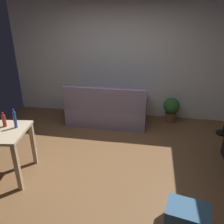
{
  "coord_description": "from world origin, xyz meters",
  "views": [
    {
      "loc": [
        0.73,
        -2.99,
        2.29
      ],
      "look_at": [
        0.1,
        0.5,
        0.75
      ],
      "focal_mm": 36.56,
      "sensor_mm": 36.0,
      "label": 1
    }
  ],
  "objects_px": {
    "bottle_red": "(4,120)",
    "bottle_blue": "(15,119)",
    "potted_plant": "(171,108)",
    "couch": "(107,110)",
    "storage_box": "(187,218)"
  },
  "relations": [
    {
      "from": "couch",
      "to": "bottle_red",
      "type": "distance_m",
      "value": 2.29
    },
    {
      "from": "potted_plant",
      "to": "storage_box",
      "type": "distance_m",
      "value": 2.88
    },
    {
      "from": "potted_plant",
      "to": "bottle_red",
      "type": "xyz_separation_m",
      "value": [
        -2.55,
        -2.23,
        0.53
      ]
    },
    {
      "from": "potted_plant",
      "to": "bottle_red",
      "type": "height_order",
      "value": "bottle_red"
    },
    {
      "from": "couch",
      "to": "bottle_red",
      "type": "height_order",
      "value": "bottle_red"
    },
    {
      "from": "couch",
      "to": "potted_plant",
      "type": "height_order",
      "value": "couch"
    },
    {
      "from": "bottle_red",
      "to": "bottle_blue",
      "type": "bearing_deg",
      "value": -1.26
    },
    {
      "from": "potted_plant",
      "to": "bottle_blue",
      "type": "relative_size",
      "value": 1.97
    },
    {
      "from": "couch",
      "to": "storage_box",
      "type": "bearing_deg",
      "value": 119.44
    },
    {
      "from": "couch",
      "to": "storage_box",
      "type": "height_order",
      "value": "couch"
    },
    {
      "from": "storage_box",
      "to": "bottle_red",
      "type": "relative_size",
      "value": 2.15
    },
    {
      "from": "storage_box",
      "to": "bottle_blue",
      "type": "height_order",
      "value": "bottle_blue"
    },
    {
      "from": "potted_plant",
      "to": "storage_box",
      "type": "bearing_deg",
      "value": -89.32
    },
    {
      "from": "bottle_blue",
      "to": "bottle_red",
      "type": "bearing_deg",
      "value": 178.74
    },
    {
      "from": "couch",
      "to": "bottle_blue",
      "type": "xyz_separation_m",
      "value": [
        -0.96,
        -1.92,
        0.58
      ]
    }
  ]
}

